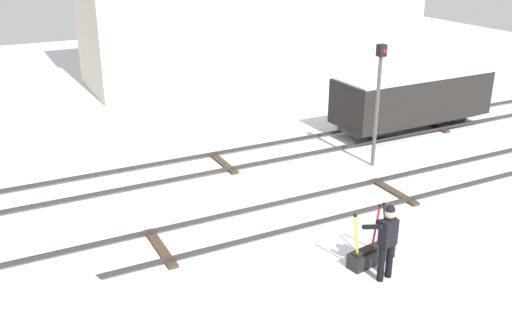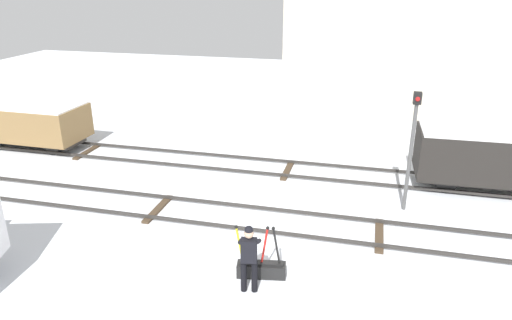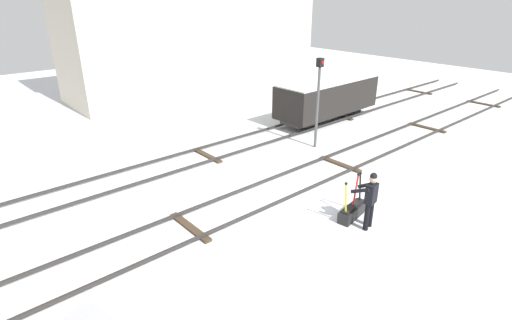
% 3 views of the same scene
% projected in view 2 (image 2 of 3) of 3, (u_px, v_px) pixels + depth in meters
% --- Properties ---
extents(ground_plane, '(60.00, 60.00, 0.00)m').
position_uv_depth(ground_plane, '(263.00, 222.00, 14.73)').
color(ground_plane, silver).
extents(track_main_line, '(44.00, 1.94, 0.18)m').
position_uv_depth(track_main_line, '(263.00, 219.00, 14.69)').
color(track_main_line, '#2D2B28').
rests_on(track_main_line, ground_plane).
extents(track_siding_near, '(44.00, 1.94, 0.18)m').
position_uv_depth(track_siding_near, '(288.00, 169.00, 18.55)').
color(track_siding_near, '#2D2B28').
rests_on(track_siding_near, ground_plane).
extents(switch_lever_frame, '(1.30, 0.56, 1.44)m').
position_uv_depth(switch_lever_frame, '(261.00, 268.00, 12.03)').
color(switch_lever_frame, black).
rests_on(switch_lever_frame, ground_plane).
extents(rail_worker, '(0.62, 0.71, 1.78)m').
position_uv_depth(rail_worker, '(249.00, 254.00, 11.21)').
color(rail_worker, black).
rests_on(rail_worker, ground_plane).
extents(signal_post, '(0.24, 0.32, 3.91)m').
position_uv_depth(signal_post, '(412.00, 140.00, 14.70)').
color(signal_post, '#4C4C4C').
rests_on(signal_post, ground_plane).
extents(apartment_building, '(17.79, 5.13, 9.87)m').
position_uv_depth(apartment_building, '(454.00, 20.00, 25.01)').
color(apartment_building, beige).
rests_on(apartment_building, ground_plane).
extents(freight_car_near_switch, '(6.18, 2.20, 2.18)m').
position_uv_depth(freight_car_near_switch, '(509.00, 158.00, 16.39)').
color(freight_car_near_switch, '#2D2B28').
rests_on(freight_car_near_switch, ground_plane).
extents(freight_car_far_end, '(5.63, 2.35, 1.99)m').
position_uv_depth(freight_car_far_end, '(22.00, 121.00, 20.82)').
color(freight_car_far_end, '#2D2B28').
rests_on(freight_car_far_end, ground_plane).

